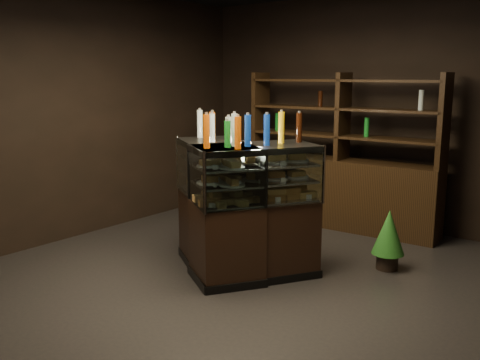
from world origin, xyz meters
name	(u,v)px	position (x,y,z in m)	size (l,w,h in m)	color
ground	(254,273)	(0.00, 0.00, 0.00)	(5.00, 5.00, 0.00)	black
room_shell	(255,78)	(0.00, 0.00, 1.94)	(5.02, 5.02, 3.01)	black
display_case	(236,230)	(-0.15, -0.10, 0.45)	(1.63, 1.35, 1.32)	black
food_display	(236,175)	(-0.15, -0.10, 1.01)	(1.28, 1.05, 0.41)	#B89142
bottles_top	(236,129)	(-0.15, -0.10, 1.46)	(1.11, 0.91, 0.30)	black
potted_conifer	(389,231)	(1.01, 0.95, 0.41)	(0.33, 0.33, 0.71)	black
back_shelving	(340,182)	(-0.13, 2.05, 0.60)	(2.58, 0.56, 2.00)	black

